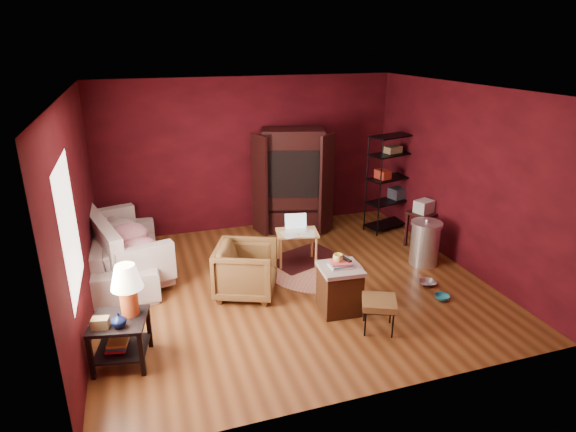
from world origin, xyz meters
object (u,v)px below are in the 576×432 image
armchair (246,268)px  laptop_desk (297,235)px  side_table (123,305)px  wire_shelving (391,178)px  hamper (339,288)px  sofa (126,246)px  tv_armoire (293,179)px

armchair → laptop_desk: 1.23m
side_table → wire_shelving: wire_shelving is taller
armchair → wire_shelving: bearing=-40.1°
hamper → wire_shelving: wire_shelving is taller
sofa → laptop_desk: bearing=-99.9°
armchair → side_table: size_ratio=0.72×
side_table → armchair: bearing=32.8°
sofa → side_table: (-0.01, -2.26, 0.24)m
laptop_desk → sofa: bearing=179.4°
wire_shelving → hamper: bearing=-145.6°
armchair → side_table: side_table is taller
hamper → tv_armoire: bearing=83.4°
side_table → laptop_desk: bearing=33.9°
sofa → side_table: bearing=-179.1°
armchair → wire_shelving: size_ratio=0.46×
side_table → sofa: bearing=89.6°
armchair → sofa: bearing=75.0°
armchair → wire_shelving: wire_shelving is taller
side_table → laptop_desk: (2.60, 1.75, -0.20)m
laptop_desk → wire_shelving: bearing=33.6°
sofa → wire_shelving: size_ratio=1.27×
sofa → tv_armoire: size_ratio=1.20×
laptop_desk → tv_armoire: bearing=84.6°
armchair → tv_armoire: (1.40, 2.13, 0.58)m
laptop_desk → side_table: bearing=-135.5°
armchair → laptop_desk: bearing=-31.8°
hamper → laptop_desk: size_ratio=0.92×
tv_armoire → hamper: bearing=-79.8°
armchair → hamper: bearing=-104.8°
sofa → tv_armoire: bearing=-71.9°
laptop_desk → armchair: bearing=-133.8°
tv_armoire → wire_shelving: size_ratio=1.06×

